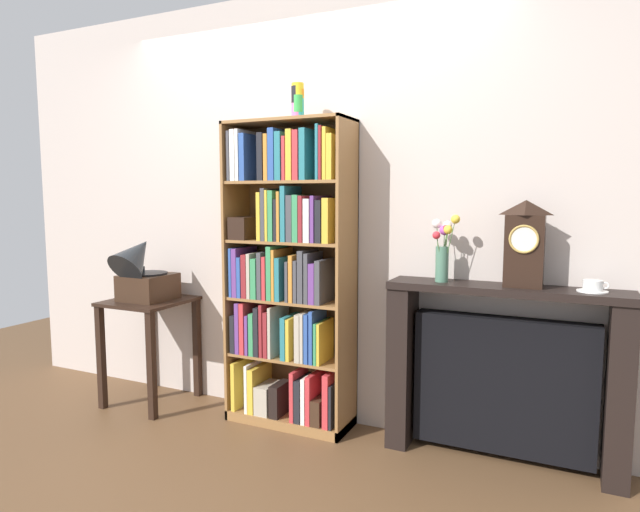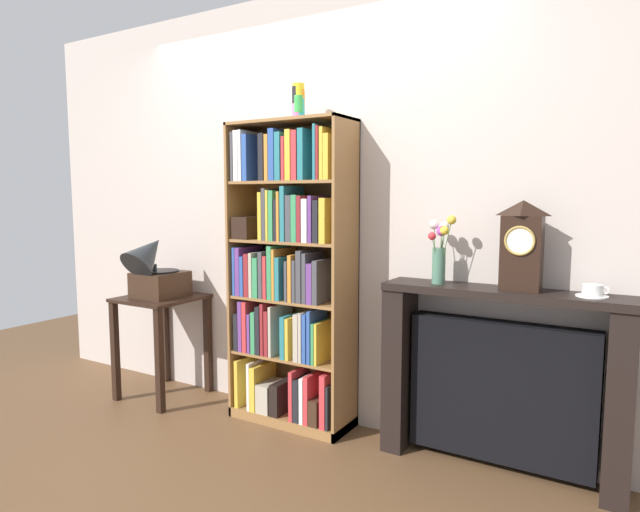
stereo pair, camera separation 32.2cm
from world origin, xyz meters
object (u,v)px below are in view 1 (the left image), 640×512
at_px(gramophone, 142,271).
at_px(fireplace_mantel, 503,375).
at_px(teacup_with_saucer, 593,287).
at_px(cup_stack, 298,101).
at_px(side_table_left, 150,326).
at_px(mantel_clock, 525,244).
at_px(flower_vase, 443,248).
at_px(bookshelf, 288,280).

distance_m(gramophone, fireplace_mantel, 2.34).
relative_size(fireplace_mantel, teacup_with_saucer, 8.44).
bearing_deg(cup_stack, side_table_left, -176.06).
height_order(fireplace_mantel, mantel_clock, mantel_clock).
bearing_deg(teacup_with_saucer, mantel_clock, -179.60).
xyz_separation_m(flower_vase, teacup_with_saucer, (0.73, -0.00, -0.16)).
relative_size(mantel_clock, flower_vase, 1.21).
bearing_deg(side_table_left, mantel_clock, 3.10).
bearing_deg(mantel_clock, fireplace_mantel, 163.52).
bearing_deg(teacup_with_saucer, bookshelf, -178.86).
distance_m(side_table_left, mantel_clock, 2.46).
xyz_separation_m(side_table_left, fireplace_mantel, (2.29, 0.15, -0.06)).
height_order(flower_vase, teacup_with_saucer, flower_vase).
xyz_separation_m(bookshelf, cup_stack, (0.09, -0.02, 1.06)).
relative_size(gramophone, mantel_clock, 1.11).
bearing_deg(side_table_left, flower_vase, 3.82).
distance_m(gramophone, mantel_clock, 2.39).
distance_m(cup_stack, flower_vase, 1.19).
bearing_deg(side_table_left, gramophone, -90.00).
relative_size(cup_stack, mantel_clock, 0.45).
xyz_separation_m(fireplace_mantel, teacup_with_saucer, (0.40, -0.02, 0.51)).
xyz_separation_m(bookshelf, mantel_clock, (1.35, 0.03, 0.27)).
height_order(cup_stack, flower_vase, cup_stack).
bearing_deg(cup_stack, teacup_with_saucer, 1.96).
bearing_deg(cup_stack, gramophone, -173.49).
height_order(fireplace_mantel, flower_vase, flower_vase).
relative_size(bookshelf, side_table_left, 2.60).
bearing_deg(fireplace_mantel, mantel_clock, -16.48).
height_order(side_table_left, flower_vase, flower_vase).
bearing_deg(flower_vase, teacup_with_saucer, -0.03).
bearing_deg(teacup_with_saucer, cup_stack, -178.04).
xyz_separation_m(gramophone, teacup_with_saucer, (2.69, 0.18, 0.06)).
relative_size(gramophone, flower_vase, 1.35).
height_order(bookshelf, gramophone, bookshelf).
bearing_deg(fireplace_mantel, flower_vase, -176.10).
height_order(bookshelf, side_table_left, bookshelf).
bearing_deg(side_table_left, fireplace_mantel, 3.83).
bearing_deg(teacup_with_saucer, gramophone, -176.16).
xyz_separation_m(cup_stack, gramophone, (-1.11, -0.13, -1.05)).
relative_size(mantel_clock, teacup_with_saucer, 3.09).
height_order(cup_stack, fireplace_mantel, cup_stack).
bearing_deg(teacup_with_saucer, fireplace_mantel, 176.79).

